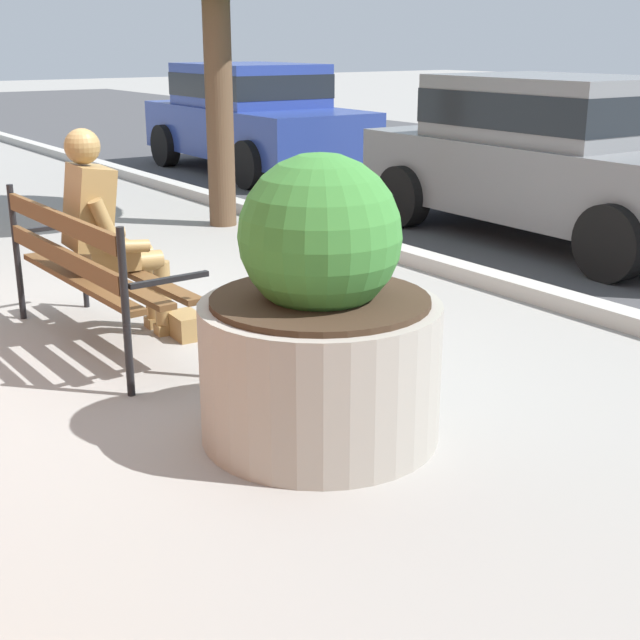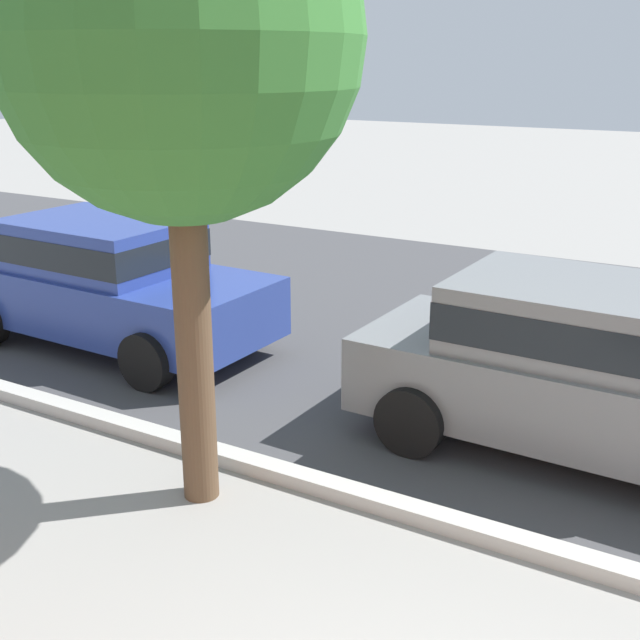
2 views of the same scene
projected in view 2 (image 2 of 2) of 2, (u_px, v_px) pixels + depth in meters
curb_stone at (599, 567)px, 5.47m from camera, size 60.00×0.20×0.12m
street_tree_near_bench at (178, 40)px, 5.41m from camera, size 2.58×2.58×4.82m
parked_car_blue at (108, 278)px, 9.69m from camera, size 4.14×2.00×1.56m
parked_car_grey at (587, 364)px, 6.97m from camera, size 4.14×2.00×1.56m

